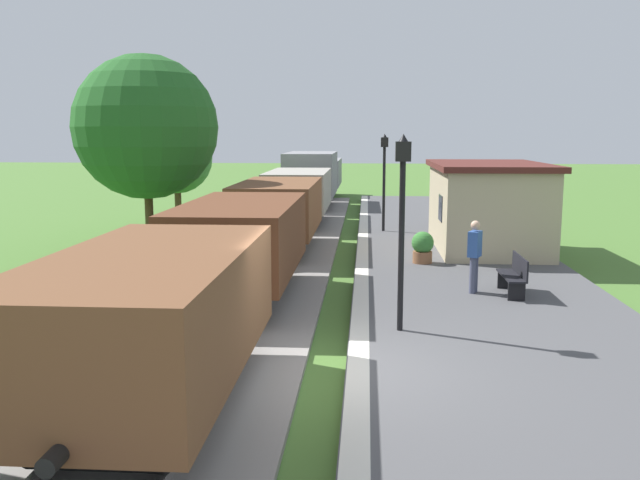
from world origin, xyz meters
The scene contains 16 objects.
ground_plane centered at (0.00, 0.00, 0.00)m, with size 160.00×160.00×0.00m, color #47702D.
platform_slab centered at (3.20, 0.00, 0.12)m, with size 6.00×60.00×0.25m, color #4C4C4F.
platform_edge_stripe centered at (0.40, 0.00, 0.25)m, with size 0.36×60.00×0.01m, color silver.
track_ballast centered at (-2.40, 0.00, 0.06)m, with size 3.80×60.00×0.12m, color gray.
rail_near centered at (-1.68, 0.00, 0.19)m, with size 0.07×60.00×0.14m, color slate.
rail_far centered at (-3.12, 0.00, 0.19)m, with size 0.07×60.00×0.14m, color slate.
freight_train centered at (-2.40, 15.31, 1.45)m, with size 2.50×39.20×2.72m.
station_hut centered at (4.40, 11.61, 1.65)m, with size 3.50×5.80×2.78m.
bench_near_hut centered at (3.95, 5.22, 0.72)m, with size 0.42×1.50×0.91m.
bench_down_platform centered at (3.95, 16.77, 0.72)m, with size 0.42×1.50×0.91m.
person_waiting centered at (3.03, 5.34, 1.18)m, with size 0.38×0.45×1.71m.
potted_planter centered at (2.14, 8.94, 0.72)m, with size 0.64×0.64×0.92m.
lamp_post_near centered at (1.16, 2.16, 2.80)m, with size 0.28×0.28×3.70m.
lamp_post_far centered at (1.16, 15.32, 2.80)m, with size 0.28×0.28×3.70m.
tree_trackside_far centered at (-6.77, 11.61, 4.16)m, with size 4.74×4.74×6.53m.
tree_field_left centered at (-7.43, 17.39, 2.94)m, with size 2.96×2.96×4.43m.
Camera 1 is at (0.50, -10.22, 3.95)m, focal length 37.53 mm.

